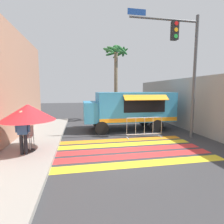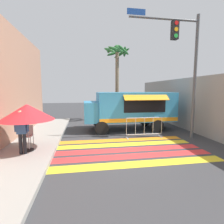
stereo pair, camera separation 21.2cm
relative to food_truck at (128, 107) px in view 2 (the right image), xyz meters
The scene contains 10 objects.
ground_plane 4.03m from the food_truck, 104.24° to the right, with size 60.00×60.00×0.00m, color #38383A.
concrete_wall_right 3.95m from the food_truck, ahead, with size 0.20×16.00×3.40m.
crosswalk_painted 4.24m from the food_truck, 103.40° to the right, with size 6.40×3.60×0.01m.
food_truck is the anchor object (origin of this frame).
traffic_signal_pole 4.46m from the food_truck, 49.16° to the right, with size 3.78×0.29×6.42m.
patio_umbrella 6.32m from the food_truck, 143.84° to the right, with size 2.09×2.09×1.91m.
folding_chair 6.22m from the food_truck, 149.72° to the right, with size 0.43×0.43×0.92m.
vendor_person 6.63m from the food_truck, 142.23° to the right, with size 0.53×0.22×1.69m.
barricade_front 2.34m from the food_truck, 80.04° to the right, with size 2.03×0.44×1.13m.
palm_tree 4.68m from the food_truck, 91.51° to the left, with size 2.29×2.24×6.26m.
Camera 2 is at (-1.98, -7.42, 2.59)m, focal length 28.00 mm.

